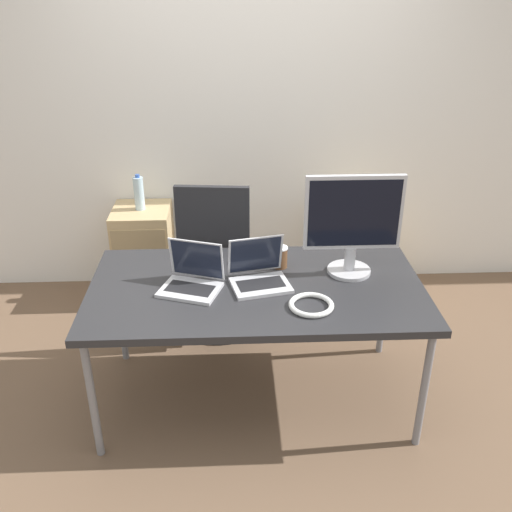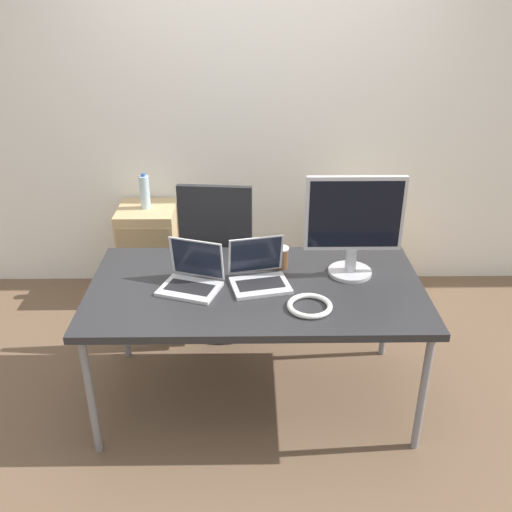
{
  "view_description": "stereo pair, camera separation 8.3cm",
  "coord_description": "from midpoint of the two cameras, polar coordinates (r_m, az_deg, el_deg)",
  "views": [
    {
      "loc": [
        -0.12,
        -2.59,
        2.21
      ],
      "look_at": [
        0.0,
        0.05,
        0.89
      ],
      "focal_mm": 40.0,
      "sensor_mm": 36.0,
      "label": 1
    },
    {
      "loc": [
        -0.04,
        -2.6,
        2.21
      ],
      "look_at": [
        0.0,
        0.05,
        0.89
      ],
      "focal_mm": 40.0,
      "sensor_mm": 36.0,
      "label": 2
    }
  ],
  "objects": [
    {
      "name": "coffee_cup_white",
      "position": [
        3.2,
        0.88,
        0.3
      ],
      "size": [
        0.08,
        0.08,
        0.11
      ],
      "color": "white",
      "rests_on": "desk"
    },
    {
      "name": "monitor",
      "position": [
        3.03,
        10.53,
        3.1
      ],
      "size": [
        0.51,
        0.24,
        0.55
      ],
      "color": "#B7B7BC",
      "rests_on": "desk"
    },
    {
      "name": "wall_back",
      "position": [
        4.15,
        0.32,
        13.94
      ],
      "size": [
        10.0,
        0.05,
        2.6
      ],
      "color": "white",
      "rests_on": "ground_plane"
    },
    {
      "name": "cable_coil",
      "position": [
        2.8,
        6.24,
        -4.98
      ],
      "size": [
        0.22,
        0.22,
        0.03
      ],
      "color": "white",
      "rests_on": "desk"
    },
    {
      "name": "coffee_cup_brown",
      "position": [
        3.14,
        3.28,
        -0.14
      ],
      "size": [
        0.08,
        0.08,
        0.12
      ],
      "color": "brown",
      "rests_on": "desk"
    },
    {
      "name": "water_bottle",
      "position": [
        4.11,
        -10.5,
        6.31
      ],
      "size": [
        0.07,
        0.07,
        0.26
      ],
      "color": "silver",
      "rests_on": "cabinet_left"
    },
    {
      "name": "cabinet_left",
      "position": [
        4.29,
        -10.0,
        0.44
      ],
      "size": [
        0.41,
        0.42,
        0.69
      ],
      "color": "tan",
      "rests_on": "ground_plane"
    },
    {
      "name": "office_chair",
      "position": [
        3.77,
        -2.83,
        -1.8
      ],
      "size": [
        0.56,
        0.58,
        1.1
      ],
      "color": "#232326",
      "rests_on": "ground_plane"
    },
    {
      "name": "cabinet_right",
      "position": [
        4.32,
        10.43,
        0.56
      ],
      "size": [
        0.41,
        0.42,
        0.69
      ],
      "color": "tan",
      "rests_on": "ground_plane"
    },
    {
      "name": "ground_plane",
      "position": [
        3.41,
        0.73,
        -13.81
      ],
      "size": [
        14.0,
        14.0,
        0.0
      ],
      "primitive_type": "plane",
      "color": "brown"
    },
    {
      "name": "laptop_left",
      "position": [
        2.98,
        1.09,
        -1.9
      ],
      "size": [
        0.34,
        0.32,
        0.24
      ],
      "color": "silver",
      "rests_on": "desk"
    },
    {
      "name": "laptop_right",
      "position": [
        2.96,
        -5.62,
        -2.24
      ],
      "size": [
        0.35,
        0.33,
        0.24
      ],
      "color": "silver",
      "rests_on": "desk"
    },
    {
      "name": "desk",
      "position": [
        3.01,
        0.8,
        -3.7
      ],
      "size": [
        1.75,
        0.93,
        0.74
      ],
      "color": "#28282B",
      "rests_on": "ground_plane"
    }
  ]
}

